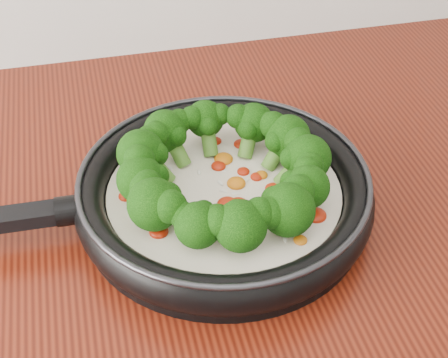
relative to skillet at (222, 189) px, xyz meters
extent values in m
cylinder|color=black|center=(0.00, 0.00, -0.03)|extent=(0.32, 0.32, 0.01)
torus|color=black|center=(0.00, 0.00, -0.01)|extent=(0.34, 0.34, 0.03)
torus|color=#2D2D33|center=(0.00, 0.00, 0.01)|extent=(0.33, 0.33, 0.01)
cylinder|color=black|center=(-0.16, 0.01, 0.00)|extent=(0.03, 0.03, 0.03)
cylinder|color=white|center=(0.00, 0.00, -0.01)|extent=(0.27, 0.27, 0.02)
ellipsoid|color=#AF1E08|center=(0.00, -0.02, 0.00)|extent=(0.03, 0.03, 0.01)
ellipsoid|color=#AF1E08|center=(0.04, 0.01, 0.00)|extent=(0.02, 0.02, 0.01)
ellipsoid|color=orange|center=(0.02, 0.01, 0.00)|extent=(0.03, 0.03, 0.01)
ellipsoid|color=#AF1E08|center=(0.04, 0.08, 0.00)|extent=(0.02, 0.02, 0.01)
ellipsoid|color=#AF1E08|center=(0.00, -0.06, 0.00)|extent=(0.03, 0.03, 0.01)
ellipsoid|color=orange|center=(0.05, 0.02, 0.00)|extent=(0.01, 0.01, 0.01)
ellipsoid|color=#AF1E08|center=(-0.08, -0.05, 0.00)|extent=(0.02, 0.02, 0.01)
ellipsoid|color=#AF1E08|center=(-0.10, 0.02, 0.00)|extent=(0.02, 0.02, 0.01)
ellipsoid|color=orange|center=(0.02, 0.05, 0.00)|extent=(0.03, 0.03, 0.01)
ellipsoid|color=#AF1E08|center=(-0.08, -0.01, 0.00)|extent=(0.03, 0.03, 0.01)
ellipsoid|color=#AF1E08|center=(0.01, 0.04, 0.00)|extent=(0.02, 0.02, 0.01)
ellipsoid|color=orange|center=(-0.02, -0.06, 0.00)|extent=(0.02, 0.02, 0.01)
ellipsoid|color=#AF1E08|center=(0.01, 0.09, 0.00)|extent=(0.02, 0.02, 0.01)
ellipsoid|color=#AF1E08|center=(0.01, -0.03, 0.00)|extent=(0.03, 0.03, 0.01)
ellipsoid|color=orange|center=(0.06, -0.09, 0.00)|extent=(0.02, 0.02, 0.01)
ellipsoid|color=#AF1E08|center=(0.06, -0.01, 0.00)|extent=(0.03, 0.03, 0.01)
ellipsoid|color=#AF1E08|center=(0.08, -0.04, 0.00)|extent=(0.03, 0.03, 0.01)
ellipsoid|color=orange|center=(0.06, -0.05, 0.00)|extent=(0.03, 0.03, 0.01)
ellipsoid|color=#AF1E08|center=(0.09, -0.06, 0.00)|extent=(0.03, 0.03, 0.01)
ellipsoid|color=#AF1E08|center=(0.05, -0.06, 0.00)|extent=(0.03, 0.03, 0.01)
ellipsoid|color=orange|center=(0.02, -0.04, 0.00)|extent=(0.03, 0.03, 0.01)
ellipsoid|color=#AF1E08|center=(0.03, 0.03, 0.00)|extent=(0.02, 0.02, 0.01)
ellipsoid|color=white|center=(0.03, 0.01, 0.00)|extent=(0.01, 0.01, 0.00)
ellipsoid|color=white|center=(-0.03, -0.02, 0.00)|extent=(0.01, 0.01, 0.00)
ellipsoid|color=white|center=(0.00, -0.02, 0.00)|extent=(0.01, 0.01, 0.00)
ellipsoid|color=white|center=(0.01, 0.05, 0.00)|extent=(0.01, 0.01, 0.00)
ellipsoid|color=white|center=(0.02, 0.12, 0.00)|extent=(0.01, 0.01, 0.00)
ellipsoid|color=white|center=(0.05, -0.09, 0.00)|extent=(0.01, 0.01, 0.00)
ellipsoid|color=white|center=(-0.02, 0.04, 0.00)|extent=(0.00, 0.01, 0.00)
ellipsoid|color=white|center=(0.02, -0.07, 0.00)|extent=(0.00, 0.01, 0.00)
ellipsoid|color=white|center=(0.06, -0.07, 0.00)|extent=(0.01, 0.01, 0.00)
ellipsoid|color=white|center=(-0.06, 0.04, 0.00)|extent=(0.01, 0.01, 0.00)
ellipsoid|color=white|center=(0.03, -0.02, 0.00)|extent=(0.01, 0.01, 0.00)
ellipsoid|color=white|center=(0.08, -0.04, 0.00)|extent=(0.00, 0.01, 0.00)
ellipsoid|color=white|center=(0.01, 0.03, 0.00)|extent=(0.01, 0.01, 0.00)
ellipsoid|color=white|center=(0.01, -0.04, 0.00)|extent=(0.01, 0.00, 0.00)
ellipsoid|color=white|center=(0.00, 0.00, 0.00)|extent=(0.01, 0.01, 0.00)
ellipsoid|color=white|center=(-0.05, 0.05, 0.00)|extent=(0.01, 0.01, 0.00)
ellipsoid|color=white|center=(0.08, 0.01, 0.00)|extent=(0.01, 0.01, 0.00)
ellipsoid|color=white|center=(0.01, -0.01, 0.00)|extent=(0.01, 0.01, 0.00)
ellipsoid|color=white|center=(-0.02, -0.05, 0.00)|extent=(0.01, 0.01, 0.00)
ellipsoid|color=white|center=(0.00, 0.01, 0.00)|extent=(0.01, 0.01, 0.00)
ellipsoid|color=white|center=(0.04, -0.06, 0.00)|extent=(0.01, 0.01, 0.00)
ellipsoid|color=white|center=(0.10, 0.00, 0.00)|extent=(0.01, 0.01, 0.00)
ellipsoid|color=white|center=(0.04, 0.06, 0.00)|extent=(0.01, 0.01, 0.00)
cylinder|color=#598F2E|center=(0.08, 0.00, 0.01)|extent=(0.04, 0.02, 0.04)
sphere|color=black|center=(0.10, 0.00, 0.03)|extent=(0.05, 0.05, 0.05)
sphere|color=black|center=(0.09, 0.02, 0.04)|extent=(0.03, 0.03, 0.03)
sphere|color=black|center=(0.09, -0.02, 0.04)|extent=(0.03, 0.03, 0.03)
sphere|color=black|center=(0.08, 0.00, 0.03)|extent=(0.03, 0.03, 0.03)
cylinder|color=#598F2E|center=(0.07, 0.03, 0.01)|extent=(0.04, 0.03, 0.04)
sphere|color=black|center=(0.09, 0.04, 0.03)|extent=(0.05, 0.05, 0.05)
sphere|color=black|center=(0.07, 0.05, 0.04)|extent=(0.03, 0.03, 0.03)
sphere|color=black|center=(0.09, 0.02, 0.03)|extent=(0.03, 0.03, 0.03)
sphere|color=black|center=(0.07, 0.03, 0.03)|extent=(0.03, 0.03, 0.03)
cylinder|color=#598F2E|center=(0.05, 0.06, 0.01)|extent=(0.03, 0.04, 0.04)
sphere|color=black|center=(0.06, 0.08, 0.03)|extent=(0.05, 0.05, 0.05)
sphere|color=black|center=(0.04, 0.08, 0.04)|extent=(0.03, 0.03, 0.03)
sphere|color=black|center=(0.07, 0.06, 0.03)|extent=(0.03, 0.03, 0.03)
sphere|color=black|center=(0.05, 0.06, 0.03)|extent=(0.02, 0.02, 0.02)
cylinder|color=#598F2E|center=(0.00, 0.08, 0.01)|extent=(0.02, 0.04, 0.04)
sphere|color=black|center=(0.00, 0.10, 0.03)|extent=(0.05, 0.05, 0.04)
sphere|color=black|center=(-0.01, 0.09, 0.04)|extent=(0.03, 0.03, 0.03)
sphere|color=black|center=(0.02, 0.09, 0.04)|extent=(0.03, 0.03, 0.03)
sphere|color=black|center=(0.00, 0.08, 0.03)|extent=(0.02, 0.02, 0.02)
cylinder|color=#598F2E|center=(-0.04, 0.06, 0.01)|extent=(0.03, 0.04, 0.04)
sphere|color=black|center=(-0.05, 0.08, 0.03)|extent=(0.05, 0.05, 0.05)
sphere|color=black|center=(-0.06, 0.07, 0.04)|extent=(0.03, 0.03, 0.03)
sphere|color=black|center=(-0.03, 0.09, 0.04)|extent=(0.03, 0.03, 0.03)
sphere|color=black|center=(-0.04, 0.07, 0.03)|extent=(0.03, 0.03, 0.02)
cylinder|color=#598F2E|center=(-0.06, 0.04, 0.01)|extent=(0.04, 0.03, 0.04)
sphere|color=black|center=(-0.08, 0.04, 0.03)|extent=(0.05, 0.05, 0.05)
sphere|color=black|center=(-0.08, 0.02, 0.04)|extent=(0.03, 0.03, 0.03)
sphere|color=black|center=(-0.07, 0.06, 0.04)|extent=(0.03, 0.03, 0.03)
sphere|color=black|center=(-0.06, 0.04, 0.03)|extent=(0.03, 0.03, 0.03)
cylinder|color=#598F2E|center=(-0.07, 0.01, 0.01)|extent=(0.03, 0.02, 0.04)
sphere|color=black|center=(-0.09, 0.01, 0.03)|extent=(0.05, 0.05, 0.05)
sphere|color=black|center=(-0.08, -0.01, 0.03)|extent=(0.03, 0.03, 0.03)
sphere|color=black|center=(-0.08, 0.03, 0.03)|extent=(0.03, 0.03, 0.03)
sphere|color=black|center=(-0.07, 0.01, 0.03)|extent=(0.03, 0.03, 0.03)
cylinder|color=#598F2E|center=(-0.06, -0.03, 0.01)|extent=(0.04, 0.03, 0.04)
sphere|color=black|center=(-0.08, -0.04, 0.03)|extent=(0.06, 0.06, 0.06)
sphere|color=black|center=(-0.06, -0.05, 0.04)|extent=(0.04, 0.04, 0.03)
sphere|color=black|center=(-0.08, -0.02, 0.03)|extent=(0.03, 0.03, 0.03)
sphere|color=black|center=(-0.06, -0.03, 0.03)|extent=(0.03, 0.03, 0.03)
cylinder|color=#598F2E|center=(-0.03, -0.06, 0.01)|extent=(0.03, 0.04, 0.03)
sphere|color=black|center=(-0.04, -0.08, 0.03)|extent=(0.05, 0.05, 0.05)
sphere|color=black|center=(-0.02, -0.08, 0.03)|extent=(0.03, 0.03, 0.03)
sphere|color=black|center=(-0.06, -0.06, 0.03)|extent=(0.03, 0.03, 0.03)
sphere|color=black|center=(-0.03, -0.06, 0.03)|extent=(0.02, 0.02, 0.02)
cylinder|color=#598F2E|center=(0.00, -0.07, 0.01)|extent=(0.02, 0.04, 0.04)
sphere|color=black|center=(0.00, -0.09, 0.03)|extent=(0.05, 0.05, 0.05)
sphere|color=black|center=(0.02, -0.09, 0.04)|extent=(0.03, 0.03, 0.03)
sphere|color=black|center=(-0.02, -0.09, 0.04)|extent=(0.03, 0.03, 0.03)
sphere|color=black|center=(0.00, -0.07, 0.03)|extent=(0.03, 0.03, 0.03)
cylinder|color=#598F2E|center=(0.04, -0.06, 0.01)|extent=(0.03, 0.04, 0.04)
sphere|color=black|center=(0.05, -0.08, 0.03)|extent=(0.06, 0.06, 0.06)
sphere|color=black|center=(0.06, -0.06, 0.04)|extent=(0.04, 0.04, 0.03)
sphere|color=black|center=(0.03, -0.09, 0.03)|extent=(0.03, 0.03, 0.03)
sphere|color=black|center=(0.04, -0.06, 0.03)|extent=(0.03, 0.03, 0.03)
cylinder|color=#598F2E|center=(0.06, -0.04, 0.01)|extent=(0.04, 0.03, 0.04)
sphere|color=black|center=(0.08, -0.05, 0.03)|extent=(0.05, 0.05, 0.05)
sphere|color=black|center=(0.08, -0.03, 0.04)|extent=(0.03, 0.03, 0.03)
sphere|color=black|center=(0.07, -0.06, 0.03)|extent=(0.03, 0.03, 0.03)
sphere|color=black|center=(0.07, -0.04, 0.03)|extent=(0.02, 0.02, 0.02)
camera|label=1|loc=(-0.13, -0.54, 0.47)|focal=52.83mm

